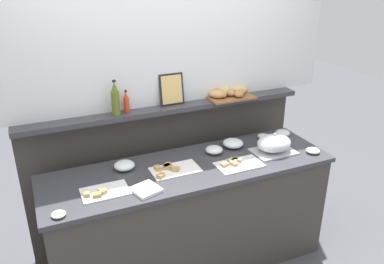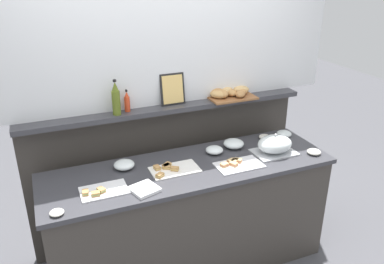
{
  "view_description": "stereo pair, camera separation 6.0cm",
  "coord_description": "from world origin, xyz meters",
  "px_view_note": "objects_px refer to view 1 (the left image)",
  "views": [
    {
      "loc": [
        -1.03,
        -2.38,
        2.33
      ],
      "look_at": [
        0.06,
        0.1,
        1.15
      ],
      "focal_mm": 36.69,
      "sensor_mm": 36.0,
      "label": 1
    },
    {
      "loc": [
        -0.98,
        -2.4,
        2.33
      ],
      "look_at": [
        0.06,
        0.1,
        1.15
      ],
      "focal_mm": 36.69,
      "sensor_mm": 36.0,
      "label": 2
    }
  ],
  "objects_px": {
    "sandwich_platter_side": "(103,192)",
    "bread_basket": "(228,93)",
    "glass_bowl_medium": "(124,166)",
    "glass_bowl_extra": "(214,150)",
    "sandwich_platter_front": "(237,164)",
    "napkin_stack": "(146,190)",
    "serving_cloche": "(274,144)",
    "framed_picture": "(172,89)",
    "sandwich_platter_rear": "(172,169)",
    "olive_oil_bottle": "(115,100)",
    "condiment_bowl_dark": "(263,136)",
    "condiment_bowl_teal": "(59,214)",
    "glass_bowl_large": "(233,144)",
    "glass_bowl_small": "(283,133)",
    "hot_sauce_bottle": "(126,102)",
    "condiment_bowl_cream": "(313,151)"
  },
  "relations": [
    {
      "from": "sandwich_platter_side",
      "to": "bread_basket",
      "type": "relative_size",
      "value": 0.76
    },
    {
      "from": "glass_bowl_medium",
      "to": "glass_bowl_extra",
      "type": "relative_size",
      "value": 1.1
    },
    {
      "from": "sandwich_platter_side",
      "to": "sandwich_platter_front",
      "type": "xyz_separation_m",
      "value": [
        1.01,
        -0.02,
        0.0
      ]
    },
    {
      "from": "sandwich_platter_front",
      "to": "bread_basket",
      "type": "distance_m",
      "value": 0.71
    },
    {
      "from": "napkin_stack",
      "to": "serving_cloche",
      "type": "bearing_deg",
      "value": 7.49
    },
    {
      "from": "framed_picture",
      "to": "glass_bowl_medium",
      "type": "bearing_deg",
      "value": -148.13
    },
    {
      "from": "sandwich_platter_rear",
      "to": "bread_basket",
      "type": "relative_size",
      "value": 0.87
    },
    {
      "from": "sandwich_platter_front",
      "to": "olive_oil_bottle",
      "type": "relative_size",
      "value": 1.27
    },
    {
      "from": "glass_bowl_extra",
      "to": "condiment_bowl_dark",
      "type": "xyz_separation_m",
      "value": [
        0.52,
        0.08,
        -0.01
      ]
    },
    {
      "from": "sandwich_platter_front",
      "to": "condiment_bowl_teal",
      "type": "bearing_deg",
      "value": -174.14
    },
    {
      "from": "sandwich_platter_front",
      "to": "glass_bowl_medium",
      "type": "height_order",
      "value": "glass_bowl_medium"
    },
    {
      "from": "glass_bowl_extra",
      "to": "napkin_stack",
      "type": "xyz_separation_m",
      "value": [
        -0.68,
        -0.33,
        -0.01
      ]
    },
    {
      "from": "sandwich_platter_rear",
      "to": "framed_picture",
      "type": "relative_size",
      "value": 1.39
    },
    {
      "from": "serving_cloche",
      "to": "glass_bowl_large",
      "type": "distance_m",
      "value": 0.33
    },
    {
      "from": "glass_bowl_small",
      "to": "condiment_bowl_dark",
      "type": "bearing_deg",
      "value": 172.88
    },
    {
      "from": "sandwich_platter_side",
      "to": "olive_oil_bottle",
      "type": "distance_m",
      "value": 0.73
    },
    {
      "from": "serving_cloche",
      "to": "bread_basket",
      "type": "xyz_separation_m",
      "value": [
        -0.16,
        0.5,
        0.3
      ]
    },
    {
      "from": "sandwich_platter_rear",
      "to": "napkin_stack",
      "type": "bearing_deg",
      "value": -144.05
    },
    {
      "from": "sandwich_platter_side",
      "to": "olive_oil_bottle",
      "type": "bearing_deg",
      "value": 64.79
    },
    {
      "from": "napkin_stack",
      "to": "bread_basket",
      "type": "bearing_deg",
      "value": 33.77
    },
    {
      "from": "sandwich_platter_side",
      "to": "hot_sauce_bottle",
      "type": "xyz_separation_m",
      "value": [
        0.34,
        0.56,
        0.4
      ]
    },
    {
      "from": "glass_bowl_medium",
      "to": "bread_basket",
      "type": "xyz_separation_m",
      "value": [
        1.01,
        0.29,
        0.35
      ]
    },
    {
      "from": "sandwich_platter_front",
      "to": "condiment_bowl_cream",
      "type": "xyz_separation_m",
      "value": [
        0.66,
        -0.06,
        0.01
      ]
    },
    {
      "from": "sandwich_platter_side",
      "to": "sandwich_platter_rear",
      "type": "height_order",
      "value": "same"
    },
    {
      "from": "sandwich_platter_rear",
      "to": "serving_cloche",
      "type": "height_order",
      "value": "serving_cloche"
    },
    {
      "from": "olive_oil_bottle",
      "to": "bread_basket",
      "type": "bearing_deg",
      "value": 1.99
    },
    {
      "from": "condiment_bowl_teal",
      "to": "framed_picture",
      "type": "relative_size",
      "value": 0.34
    },
    {
      "from": "serving_cloche",
      "to": "glass_bowl_large",
      "type": "bearing_deg",
      "value": 139.02
    },
    {
      "from": "glass_bowl_extra",
      "to": "framed_picture",
      "type": "distance_m",
      "value": 0.6
    },
    {
      "from": "napkin_stack",
      "to": "condiment_bowl_teal",
      "type": "bearing_deg",
      "value": -173.95
    },
    {
      "from": "sandwich_platter_side",
      "to": "bread_basket",
      "type": "height_order",
      "value": "bread_basket"
    },
    {
      "from": "condiment_bowl_teal",
      "to": "sandwich_platter_front",
      "type": "bearing_deg",
      "value": 5.86
    },
    {
      "from": "glass_bowl_large",
      "to": "glass_bowl_small",
      "type": "distance_m",
      "value": 0.51
    },
    {
      "from": "framed_picture",
      "to": "condiment_bowl_dark",
      "type": "bearing_deg",
      "value": -19.0
    },
    {
      "from": "sandwich_platter_rear",
      "to": "glass_bowl_small",
      "type": "bearing_deg",
      "value": 10.11
    },
    {
      "from": "condiment_bowl_teal",
      "to": "framed_picture",
      "type": "distance_m",
      "value": 1.33
    },
    {
      "from": "napkin_stack",
      "to": "bread_basket",
      "type": "height_order",
      "value": "bread_basket"
    },
    {
      "from": "serving_cloche",
      "to": "glass_bowl_extra",
      "type": "bearing_deg",
      "value": 157.66
    },
    {
      "from": "glass_bowl_large",
      "to": "sandwich_platter_side",
      "type": "bearing_deg",
      "value": -166.49
    },
    {
      "from": "napkin_stack",
      "to": "condiment_bowl_dark",
      "type": "bearing_deg",
      "value": 19.02
    },
    {
      "from": "sandwich_platter_front",
      "to": "napkin_stack",
      "type": "distance_m",
      "value": 0.75
    },
    {
      "from": "glass_bowl_large",
      "to": "condiment_bowl_cream",
      "type": "distance_m",
      "value": 0.64
    },
    {
      "from": "sandwich_platter_side",
      "to": "sandwich_platter_front",
      "type": "distance_m",
      "value": 1.01
    },
    {
      "from": "sandwich_platter_front",
      "to": "hot_sauce_bottle",
      "type": "bearing_deg",
      "value": 139.63
    },
    {
      "from": "glass_bowl_medium",
      "to": "framed_picture",
      "type": "height_order",
      "value": "framed_picture"
    },
    {
      "from": "serving_cloche",
      "to": "condiment_bowl_teal",
      "type": "height_order",
      "value": "serving_cloche"
    },
    {
      "from": "serving_cloche",
      "to": "napkin_stack",
      "type": "height_order",
      "value": "serving_cloche"
    },
    {
      "from": "napkin_stack",
      "to": "condiment_bowl_cream",
      "type": "bearing_deg",
      "value": 0.43
    },
    {
      "from": "olive_oil_bottle",
      "to": "bread_basket",
      "type": "height_order",
      "value": "olive_oil_bottle"
    },
    {
      "from": "sandwich_platter_side",
      "to": "framed_picture",
      "type": "distance_m",
      "value": 1.03
    }
  ]
}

